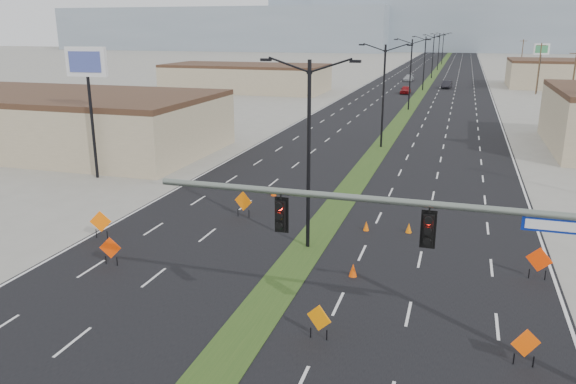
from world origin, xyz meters
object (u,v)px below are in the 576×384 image
(streetlight_3, at_px, (424,61))
(car_left, at_px, (405,90))
(streetlight_6, at_px, (443,47))
(construction_sign_5, at_px, (539,261))
(cone_0, at_px, (366,226))
(cone_1, at_px, (353,270))
(signal_mast, at_px, (487,249))
(streetlight_5, at_px, (439,51))
(streetlight_0, at_px, (309,150))
(construction_sign_1, at_px, (110,249))
(car_far, at_px, (409,78))
(streetlight_4, at_px, (433,55))
(construction_sign_3, at_px, (319,319))
(streetlight_2, at_px, (410,72))
(pole_sign_west, at_px, (87,71))
(car_mid, at_px, (447,85))
(pole_sign_east_far, at_px, (541,53))
(construction_sign_2, at_px, (243,202))
(streetlight_1, at_px, (383,93))
(cone_3, at_px, (274,191))
(construction_sign_4, at_px, (526,345))
(cone_2, at_px, (409,228))

(streetlight_3, relative_size, car_left, 2.42)
(streetlight_6, distance_m, construction_sign_5, 169.20)
(cone_0, relative_size, cone_1, 0.89)
(streetlight_6, bearing_deg, signal_mast, -87.25)
(streetlight_5, height_order, streetlight_6, same)
(streetlight_0, bearing_deg, construction_sign_1, -149.17)
(signal_mast, height_order, streetlight_5, streetlight_5)
(streetlight_6, bearing_deg, car_far, -94.00)
(streetlight_5, xyz_separation_m, cone_0, (2.62, -136.50, -5.12))
(streetlight_4, bearing_deg, construction_sign_3, -88.63)
(streetlight_2, distance_m, pole_sign_west, 50.82)
(car_far, height_order, pole_sign_west, pole_sign_west)
(car_mid, height_order, construction_sign_3, car_mid)
(cone_0, xyz_separation_m, pole_sign_east_far, (17.66, 81.27, 6.88))
(streetlight_3, xyz_separation_m, construction_sign_2, (-5.21, -80.31, -4.42))
(streetlight_1, bearing_deg, car_mid, 86.01)
(streetlight_0, relative_size, construction_sign_1, 6.70)
(pole_sign_east_far, bearing_deg, construction_sign_2, -128.38)
(construction_sign_3, xyz_separation_m, pole_sign_east_far, (17.40, 93.78, 6.33))
(streetlight_2, bearing_deg, car_mid, 82.67)
(construction_sign_3, bearing_deg, signal_mast, 10.14)
(construction_sign_3, bearing_deg, streetlight_4, 111.53)
(streetlight_0, xyz_separation_m, cone_3, (-4.88, 8.68, -5.08))
(streetlight_1, relative_size, construction_sign_3, 6.88)
(signal_mast, distance_m, streetlight_0, 13.18)
(streetlight_1, bearing_deg, cone_0, -83.90)
(construction_sign_3, distance_m, construction_sign_5, 11.93)
(cone_3, bearing_deg, streetlight_0, -60.65)
(streetlight_0, bearing_deg, streetlight_1, 90.00)
(streetlight_6, height_order, construction_sign_5, streetlight_6)
(streetlight_0, xyz_separation_m, car_mid, (4.27, 89.21, -4.67))
(streetlight_3, bearing_deg, construction_sign_5, -82.27)
(cone_3, height_order, pole_sign_east_far, pole_sign_east_far)
(signal_mast, relative_size, cone_3, 23.95)
(car_left, height_order, construction_sign_1, construction_sign_1)
(cone_0, bearing_deg, car_far, 94.09)
(construction_sign_4, xyz_separation_m, cone_2, (-5.19, 12.48, -0.55))
(construction_sign_5, xyz_separation_m, cone_2, (-6.45, 4.63, -0.65))
(car_far, distance_m, cone_3, 94.70)
(pole_sign_east_far, bearing_deg, streetlight_3, 161.26)
(car_left, bearing_deg, cone_2, -83.50)
(construction_sign_2, xyz_separation_m, pole_sign_west, (-14.78, 5.68, 7.33))
(streetlight_1, relative_size, construction_sign_5, 6.14)
(signal_mast, distance_m, streetlight_1, 38.96)
(streetlight_6, distance_m, cone_3, 159.47)
(construction_sign_2, bearing_deg, streetlight_0, -22.20)
(streetlight_0, xyz_separation_m, cone_1, (3.07, -3.02, -5.08))
(car_far, height_order, cone_3, car_far)
(car_far, height_order, pole_sign_east_far, pole_sign_east_far)
(pole_sign_west, distance_m, pole_sign_east_far, 85.50)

